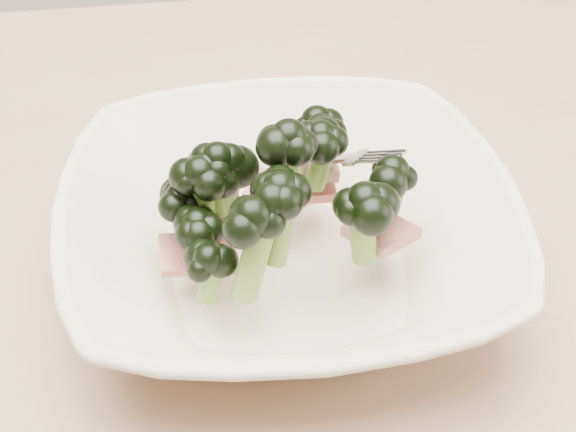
% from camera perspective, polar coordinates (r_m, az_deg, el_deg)
% --- Properties ---
extents(dining_table, '(1.20, 0.80, 0.75)m').
position_cam_1_polar(dining_table, '(0.65, -7.92, -8.08)').
color(dining_table, tan).
rests_on(dining_table, ground).
extents(broccoli_dish, '(0.30, 0.30, 0.13)m').
position_cam_1_polar(broccoli_dish, '(0.52, -0.14, -0.81)').
color(broccoli_dish, beige).
rests_on(broccoli_dish, dining_table).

